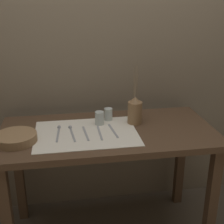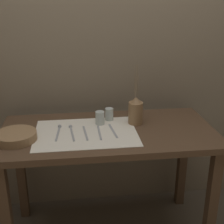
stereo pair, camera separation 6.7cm
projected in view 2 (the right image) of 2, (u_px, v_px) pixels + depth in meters
stone_wall_back at (101, 53)px, 2.21m from camera, size 7.00×0.06×2.40m
wooden_table at (108, 146)px, 1.99m from camera, size 1.34×0.66×0.80m
linen_cloth at (86, 133)px, 1.91m from camera, size 0.62×0.45×0.00m
pitcher_with_flowers at (136, 111)px, 2.02m from camera, size 0.09×0.09×0.39m
wooden_bowl at (16, 137)px, 1.80m from camera, size 0.24×0.24×0.05m
glass_tumbler_near at (100, 118)px, 2.02m from camera, size 0.06×0.06×0.09m
glass_tumbler_far at (109, 114)px, 2.09m from camera, size 0.06×0.06×0.08m
spoon_outer at (59, 129)px, 1.94m from camera, size 0.03×0.22×0.02m
spoon_inner at (71, 130)px, 1.94m from camera, size 0.04×0.22×0.02m
fork_outer at (85, 133)px, 1.90m from camera, size 0.03×0.21×0.00m
fork_inner at (99, 133)px, 1.90m from camera, size 0.01×0.21×0.00m
knife_center at (113, 131)px, 1.93m from camera, size 0.03×0.21×0.00m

